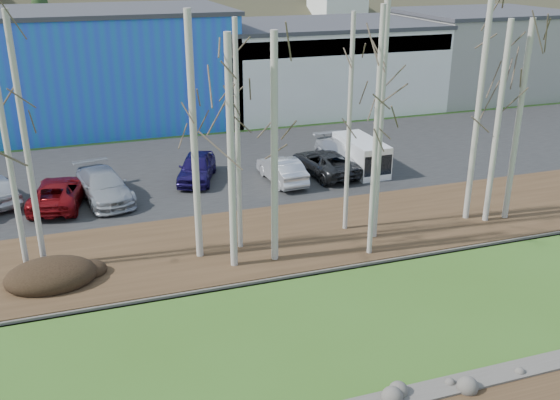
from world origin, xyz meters
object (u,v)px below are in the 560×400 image
object	(u,v)px
car_2	(59,192)
car_3	(103,186)
car_4	(197,167)
car_7	(346,154)
car_6	(324,162)
van_white	(362,156)
car_5	(282,170)

from	to	relation	value
car_2	car_3	size ratio (longest dim) A/B	0.95
car_2	car_4	distance (m)	7.44
car_4	car_7	distance (m)	8.80
car_6	van_white	world-z (taller)	van_white
car_3	car_6	size ratio (longest dim) A/B	1.05
car_4	car_7	size ratio (longest dim) A/B	0.81
car_3	car_7	bearing A→B (deg)	-7.75
car_4	car_6	bearing A→B (deg)	10.01
car_5	van_white	size ratio (longest dim) A/B	1.00
car_3	car_6	bearing A→B (deg)	-10.64
car_2	car_6	distance (m)	14.42
car_5	car_3	bearing A→B (deg)	-5.51
car_4	car_7	bearing A→B (deg)	16.56
car_5	car_6	xyz separation A→B (m)	(2.73, 0.47, -0.01)
car_4	car_5	distance (m)	4.74
car_2	car_7	world-z (taller)	car_7
car_6	car_7	bearing A→B (deg)	-163.74
car_7	car_3	bearing A→B (deg)	-179.18
car_3	car_4	world-z (taller)	car_3
car_3	car_2	bearing A→B (deg)	170.24
car_6	van_white	size ratio (longest dim) A/B	1.17
car_2	van_white	bearing A→B (deg)	-168.03
car_4	car_6	world-z (taller)	car_4
car_2	car_3	xyz separation A→B (m)	(2.16, 0.06, 0.07)
car_4	van_white	bearing A→B (deg)	11.08
car_3	car_4	xyz separation A→B (m)	(5.13, 1.42, -0.01)
car_3	van_white	xyz separation A→B (m)	(14.52, -0.10, 0.16)
car_4	van_white	world-z (taller)	van_white
car_4	van_white	distance (m)	9.52
car_4	car_5	world-z (taller)	car_4
car_3	van_white	distance (m)	14.52
van_white	car_7	bearing A→B (deg)	121.58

